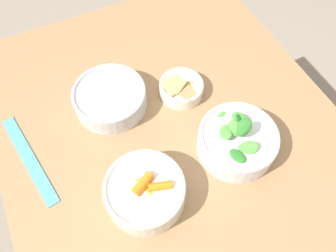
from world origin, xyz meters
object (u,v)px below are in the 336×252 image
object	(u,v)px
bowl_carrots	(145,191)
bowl_cookies	(181,88)
ruler	(29,159)
bowl_greens	(237,140)
bowl_beans_hotdog	(110,98)

from	to	relation	value
bowl_carrots	bowl_cookies	size ratio (longest dim) A/B	1.47
bowl_carrots	ruler	size ratio (longest dim) A/B	0.64
bowl_greens	bowl_cookies	bearing A→B (deg)	11.85
bowl_beans_hotdog	ruler	xyz separation A→B (m)	(-0.06, 0.23, -0.03)
bowl_cookies	bowl_beans_hotdog	bearing A→B (deg)	76.13
bowl_greens	bowl_beans_hotdog	distance (m)	0.33
ruler	bowl_greens	bearing A→B (deg)	-111.86
bowl_carrots	bowl_beans_hotdog	distance (m)	0.26
bowl_beans_hotdog	bowl_cookies	xyz separation A→B (m)	(-0.04, -0.18, -0.01)
bowl_cookies	ruler	size ratio (longest dim) A/B	0.44
bowl_carrots	bowl_cookies	xyz separation A→B (m)	(0.22, -0.20, -0.02)
bowl_beans_hotdog	bowl_carrots	bearing A→B (deg)	175.88
bowl_beans_hotdog	ruler	bearing A→B (deg)	105.79
bowl_greens	ruler	xyz separation A→B (m)	(0.18, 0.44, -0.03)
bowl_carrots	bowl_beans_hotdog	size ratio (longest dim) A/B	0.93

